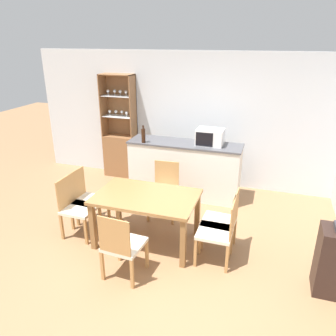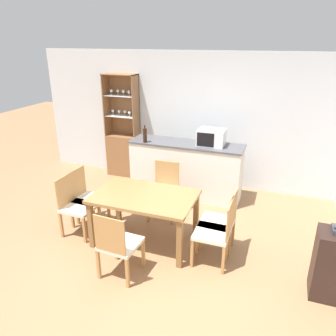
{
  "view_description": "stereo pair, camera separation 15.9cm",
  "coord_description": "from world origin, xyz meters",
  "px_view_note": "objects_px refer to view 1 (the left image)",
  "views": [
    {
      "loc": [
        1.36,
        -3.47,
        2.76
      ],
      "look_at": [
        -0.12,
        1.11,
        0.84
      ],
      "focal_mm": 35.0,
      "sensor_mm": 36.0,
      "label": 1
    },
    {
      "loc": [
        1.51,
        -3.41,
        2.76
      ],
      "look_at": [
        -0.12,
        1.11,
        0.84
      ],
      "focal_mm": 35.0,
      "sensor_mm": 36.0,
      "label": 2
    }
  ],
  "objects_px": {
    "dining_chair_side_right_near": "(219,231)",
    "dining_chair_side_left_far": "(87,199)",
    "dining_chair_side_left_near": "(77,207)",
    "dining_chair_head_far": "(164,191)",
    "microwave": "(210,137)",
    "dining_chair_head_near": "(122,245)",
    "dining_table": "(146,201)",
    "display_cabinet": "(121,147)",
    "dining_chair_side_right_far": "(222,221)",
    "wine_bottle": "(143,135)"
  },
  "relations": [
    {
      "from": "dining_chair_head_far",
      "to": "microwave",
      "type": "distance_m",
      "value": 1.26
    },
    {
      "from": "dining_chair_side_right_far",
      "to": "microwave",
      "type": "bearing_deg",
      "value": 21.34
    },
    {
      "from": "dining_table",
      "to": "display_cabinet",
      "type": "bearing_deg",
      "value": 123.5
    },
    {
      "from": "dining_chair_side_right_far",
      "to": "microwave",
      "type": "xyz_separation_m",
      "value": [
        -0.51,
        1.55,
        0.7
      ]
    },
    {
      "from": "dining_table",
      "to": "microwave",
      "type": "bearing_deg",
      "value": 72.24
    },
    {
      "from": "dining_chair_side_right_near",
      "to": "dining_table",
      "type": "bearing_deg",
      "value": 82.7
    },
    {
      "from": "dining_chair_side_right_near",
      "to": "microwave",
      "type": "relative_size",
      "value": 1.95
    },
    {
      "from": "dining_chair_side_right_far",
      "to": "wine_bottle",
      "type": "xyz_separation_m",
      "value": [
        -1.65,
        1.3,
        0.7
      ]
    },
    {
      "from": "dining_chair_side_left_near",
      "to": "dining_chair_side_left_far",
      "type": "height_order",
      "value": "same"
    },
    {
      "from": "dining_table",
      "to": "dining_chair_side_left_near",
      "type": "xyz_separation_m",
      "value": [
        -1.04,
        -0.13,
        -0.19
      ]
    },
    {
      "from": "dining_chair_side_right_far",
      "to": "dining_chair_head_near",
      "type": "bearing_deg",
      "value": 134.62
    },
    {
      "from": "display_cabinet",
      "to": "dining_chair_side_left_far",
      "type": "xyz_separation_m",
      "value": [
        0.39,
        -2.03,
        -0.17
      ]
    },
    {
      "from": "dining_chair_side_left_near",
      "to": "dining_chair_head_far",
      "type": "bearing_deg",
      "value": 132.6
    },
    {
      "from": "dining_chair_side_right_far",
      "to": "microwave",
      "type": "height_order",
      "value": "microwave"
    },
    {
      "from": "display_cabinet",
      "to": "dining_chair_head_far",
      "type": "relative_size",
      "value": 2.34
    },
    {
      "from": "dining_chair_head_near",
      "to": "dining_chair_side_right_near",
      "type": "bearing_deg",
      "value": 35.8
    },
    {
      "from": "dining_chair_side_right_near",
      "to": "dining_chair_side_left_far",
      "type": "relative_size",
      "value": 1.0
    },
    {
      "from": "dining_chair_side_right_far",
      "to": "microwave",
      "type": "distance_m",
      "value": 1.77
    },
    {
      "from": "dining_table",
      "to": "dining_chair_side_right_near",
      "type": "bearing_deg",
      "value": -7.37
    },
    {
      "from": "display_cabinet",
      "to": "dining_chair_side_left_far",
      "type": "height_order",
      "value": "display_cabinet"
    },
    {
      "from": "dining_chair_side_left_near",
      "to": "dining_chair_side_right_far",
      "type": "bearing_deg",
      "value": 98.26
    },
    {
      "from": "dining_chair_side_left_near",
      "to": "dining_chair_head_near",
      "type": "height_order",
      "value": "same"
    },
    {
      "from": "dining_chair_side_right_near",
      "to": "dining_chair_side_left_far",
      "type": "distance_m",
      "value": 2.1
    },
    {
      "from": "dining_chair_head_near",
      "to": "wine_bottle",
      "type": "bearing_deg",
      "value": 108.98
    },
    {
      "from": "dining_chair_side_right_near",
      "to": "dining_chair_side_right_far",
      "type": "distance_m",
      "value": 0.27
    },
    {
      "from": "dining_chair_side_left_near",
      "to": "dining_chair_head_far",
      "type": "distance_m",
      "value": 1.39
    },
    {
      "from": "dining_chair_side_left_near",
      "to": "display_cabinet",
      "type": "bearing_deg",
      "value": -169.41
    },
    {
      "from": "dining_chair_head_near",
      "to": "microwave",
      "type": "height_order",
      "value": "microwave"
    },
    {
      "from": "display_cabinet",
      "to": "dining_chair_side_left_near",
      "type": "height_order",
      "value": "display_cabinet"
    },
    {
      "from": "dining_chair_side_left_near",
      "to": "dining_chair_head_near",
      "type": "bearing_deg",
      "value": 58.76
    },
    {
      "from": "dining_chair_side_left_near",
      "to": "dining_chair_head_near",
      "type": "xyz_separation_m",
      "value": [
        1.04,
        -0.66,
        0.0
      ]
    },
    {
      "from": "display_cabinet",
      "to": "microwave",
      "type": "xyz_separation_m",
      "value": [
        1.97,
        -0.48,
        0.53
      ]
    },
    {
      "from": "dining_chair_side_left_near",
      "to": "dining_chair_side_left_far",
      "type": "bearing_deg",
      "value": -179.02
    },
    {
      "from": "display_cabinet",
      "to": "dining_chair_side_left_far",
      "type": "distance_m",
      "value": 2.07
    },
    {
      "from": "dining_chair_head_far",
      "to": "dining_chair_head_near",
      "type": "xyz_separation_m",
      "value": [
        -0.0,
        -1.58,
        0.0
      ]
    },
    {
      "from": "dining_chair_side_left_near",
      "to": "dining_chair_side_right_near",
      "type": "distance_m",
      "value": 2.09
    },
    {
      "from": "display_cabinet",
      "to": "dining_chair_head_far",
      "type": "distance_m",
      "value": 1.99
    },
    {
      "from": "display_cabinet",
      "to": "dining_chair_side_right_far",
      "type": "xyz_separation_m",
      "value": [
        2.48,
        -2.03,
        -0.17
      ]
    },
    {
      "from": "dining_chair_head_far",
      "to": "dining_chair_side_left_far",
      "type": "height_order",
      "value": "same"
    },
    {
      "from": "display_cabinet",
      "to": "dining_chair_side_right_near",
      "type": "height_order",
      "value": "display_cabinet"
    },
    {
      "from": "dining_chair_head_near",
      "to": "dining_chair_side_right_far",
      "type": "bearing_deg",
      "value": 45.14
    },
    {
      "from": "dining_table",
      "to": "dining_chair_side_right_far",
      "type": "relative_size",
      "value": 1.56
    },
    {
      "from": "dining_chair_head_near",
      "to": "dining_chair_head_far",
      "type": "bearing_deg",
      "value": 93.76
    },
    {
      "from": "dining_table",
      "to": "microwave",
      "type": "height_order",
      "value": "microwave"
    },
    {
      "from": "dining_chair_side_right_far",
      "to": "display_cabinet",
      "type": "bearing_deg",
      "value": 53.87
    },
    {
      "from": "dining_chair_head_far",
      "to": "microwave",
      "type": "relative_size",
      "value": 1.95
    },
    {
      "from": "dining_table",
      "to": "dining_chair_side_left_near",
      "type": "relative_size",
      "value": 1.56
    },
    {
      "from": "dining_chair_side_left_near",
      "to": "microwave",
      "type": "xyz_separation_m",
      "value": [
        1.58,
        1.81,
        0.7
      ]
    },
    {
      "from": "display_cabinet",
      "to": "dining_table",
      "type": "height_order",
      "value": "display_cabinet"
    },
    {
      "from": "display_cabinet",
      "to": "dining_chair_head_near",
      "type": "height_order",
      "value": "display_cabinet"
    }
  ]
}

